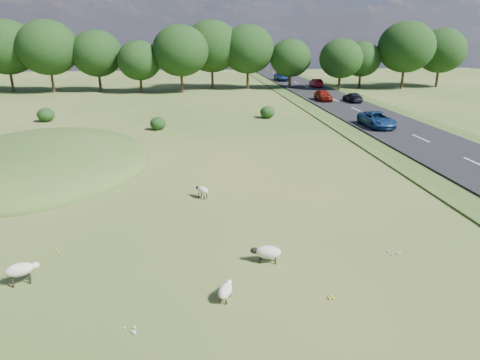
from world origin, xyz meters
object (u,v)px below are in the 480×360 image
at_px(sheep_1, 225,290).
at_px(car_6, 284,70).
at_px(sheep_3, 202,190).
at_px(car_1, 323,95).
at_px(car_4, 377,119).
at_px(sheep_0, 267,252).
at_px(car_7, 353,97).
at_px(sheep_2, 21,270).
at_px(car_5, 316,83).
at_px(car_2, 282,77).

bearing_deg(sheep_1, car_6, 8.07).
relative_size(sheep_3, car_6, 0.20).
xyz_separation_m(car_1, car_4, (0.00, -18.47, -0.02)).
bearing_deg(car_1, sheep_0, -109.86).
distance_m(sheep_0, sheep_1, 3.20).
bearing_deg(sheep_1, sheep_3, 24.35).
distance_m(car_1, car_6, 44.43).
height_order(sheep_0, sheep_3, sheep_0).
height_order(car_1, car_4, car_1).
bearing_deg(sheep_0, sheep_1, 64.35).
height_order(sheep_0, car_6, car_6).
xyz_separation_m(sheep_1, car_6, (21.65, 90.69, 0.58)).
xyz_separation_m(sheep_1, car_1, (17.85, 46.42, 0.62)).
distance_m(sheep_0, car_7, 46.70).
relative_size(sheep_2, car_5, 0.30).
xyz_separation_m(sheep_2, car_6, (29.43, 88.74, 0.35)).
relative_size(car_2, car_5, 1.29).
relative_size(sheep_1, sheep_2, 0.88).
bearing_deg(car_7, car_5, -90.00).
bearing_deg(car_7, car_1, -22.35).
height_order(car_4, car_7, car_4).
relative_size(sheep_3, car_4, 0.18).
xyz_separation_m(sheep_2, car_7, (29.43, 42.91, 0.25)).
bearing_deg(sheep_1, car_5, 2.57).
height_order(sheep_1, sheep_2, sheep_2).
bearing_deg(sheep_1, car_1, 0.47).
xyz_separation_m(sheep_3, car_6, (22.17, 80.30, 0.46)).
distance_m(car_5, car_7, 18.27).
height_order(sheep_3, car_1, car_1).
relative_size(sheep_0, car_2, 0.25).
xyz_separation_m(sheep_1, sheep_3, (-0.52, 10.39, 0.12)).
xyz_separation_m(sheep_1, car_7, (21.65, 44.86, 0.48)).
bearing_deg(car_4, sheep_2, -134.58).
bearing_deg(car_5, sheep_2, 64.31).
xyz_separation_m(sheep_0, sheep_1, (-1.99, -2.51, -0.09)).
relative_size(car_4, car_7, 1.25).
relative_size(car_6, car_7, 1.16).
distance_m(car_4, car_5, 35.38).
relative_size(sheep_1, car_4, 0.21).
distance_m(car_1, car_7, 4.11).
relative_size(car_1, car_7, 1.04).
distance_m(sheep_0, car_6, 90.35).
distance_m(sheep_0, car_2, 73.83).
bearing_deg(car_7, car_4, 77.33).
bearing_deg(sheep_2, car_6, 50.03).
bearing_deg(sheep_2, sheep_1, -35.67).
bearing_deg(sheep_3, car_7, -71.57).
height_order(sheep_0, car_7, car_7).
distance_m(car_6, car_7, 45.83).
xyz_separation_m(sheep_2, sheep_3, (7.26, 8.44, -0.11)).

